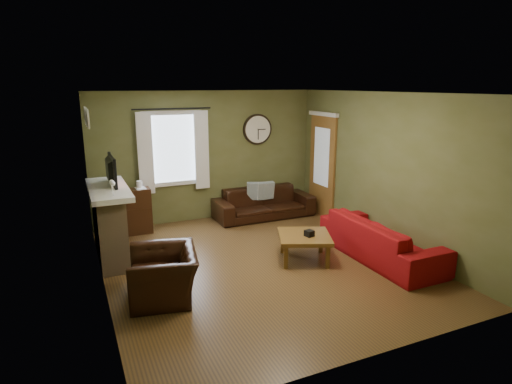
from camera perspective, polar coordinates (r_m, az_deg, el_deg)
name	(u,v)px	position (r m, az deg, el deg)	size (l,w,h in m)	color
floor	(261,263)	(6.77, 0.62, -9.50)	(4.60, 5.20, 0.00)	#53391D
ceiling	(261,93)	(6.20, 0.68, 13.07)	(4.60, 5.20, 0.00)	white
wall_left	(97,199)	(5.82, -20.41, -0.87)	(0.00, 5.20, 2.60)	brown
wall_right	(384,170)	(7.59, 16.64, 2.82)	(0.00, 5.20, 2.60)	brown
wall_back	(207,156)	(8.75, -6.51, 4.76)	(4.60, 0.00, 2.60)	brown
wall_front	(375,238)	(4.24, 15.59, -5.98)	(4.60, 0.00, 2.60)	brown
fireplace	(109,226)	(7.14, -18.98, -4.31)	(0.40, 1.40, 1.10)	tan
firebox	(123,239)	(7.23, -17.32, -6.03)	(0.04, 0.60, 0.55)	black
mantel	(108,190)	(6.98, -19.12, 0.31)	(0.58, 1.60, 0.08)	white
tv	(107,174)	(7.09, -19.21, 2.27)	(0.60, 0.08, 0.35)	black
tv_screen	(112,170)	(7.08, -18.61, 2.78)	(0.02, 0.62, 0.36)	#994C3F
medallion_left	(88,119)	(6.46, -21.50, 9.04)	(0.28, 0.28, 0.03)	white
medallion_mid	(87,117)	(6.80, -21.66, 9.24)	(0.28, 0.28, 0.03)	white
medallion_right	(85,116)	(7.15, -21.81, 9.43)	(0.28, 0.28, 0.03)	white
window_pane	(173,149)	(8.51, -11.02, 5.70)	(1.00, 0.02, 1.30)	silver
curtain_rod	(172,109)	(8.34, -11.11, 10.84)	(0.03, 0.03, 1.50)	black
curtain_left	(145,154)	(8.32, -14.54, 4.96)	(0.28, 0.04, 1.55)	white
curtain_right	(202,150)	(8.57, -7.25, 5.56)	(0.28, 0.04, 1.55)	white
wall_clock	(258,129)	(9.02, 0.23, 8.35)	(0.64, 0.06, 0.64)	white
door	(322,166)	(9.08, 8.82, 3.43)	(0.05, 0.90, 2.10)	brown
bookshelf	(131,212)	(8.25, -16.30, -2.55)	(0.72, 0.30, 0.85)	black
book	(135,184)	(8.07, -15.79, 1.06)	(0.18, 0.24, 0.02)	brown
sofa_brown	(264,203)	(8.96, 1.05, -1.46)	(2.07, 0.81, 0.61)	black
pillow_left	(265,191)	(8.97, 1.25, 0.19)	(0.37, 0.11, 0.37)	#88979C
pillow_right	(256,191)	(8.93, -0.03, 0.14)	(0.37, 0.11, 0.37)	#88979C
sofa_red	(381,239)	(7.15, 16.27, -6.00)	(2.22, 0.87, 0.65)	maroon
armchair	(164,275)	(5.78, -12.21, -10.71)	(0.98, 0.85, 0.63)	black
coffee_table	(304,247)	(6.86, 6.43, -7.35)	(0.79, 0.79, 0.42)	brown
tissue_box	(309,238)	(6.74, 7.10, -6.05)	(0.12, 0.12, 0.09)	black
wine_glass_a	(113,189)	(6.38, -18.54, 0.41)	(0.07, 0.07, 0.21)	white
wine_glass_b	(112,187)	(6.53, -18.68, 0.67)	(0.07, 0.07, 0.20)	white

